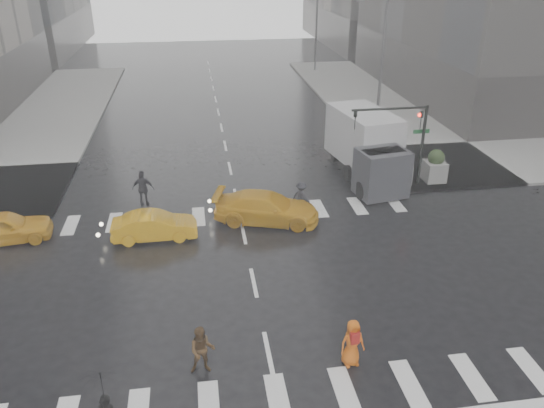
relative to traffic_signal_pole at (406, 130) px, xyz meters
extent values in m
plane|color=black|center=(-9.01, -8.01, -3.22)|extent=(120.00, 120.00, 0.00)
cube|color=gray|center=(10.49, 9.49, -3.14)|extent=(35.00, 35.00, 0.15)
cube|color=#312E2C|center=(19.99, 18.99, -1.02)|extent=(26.05, 26.05, 4.40)
cube|color=#312E2C|center=(19.99, 47.99, -1.02)|extent=(26.05, 26.05, 4.40)
cylinder|color=black|center=(0.99, -0.01, -0.97)|extent=(0.16, 0.16, 4.50)
cylinder|color=black|center=(-1.01, -0.01, 1.18)|extent=(4.00, 0.12, 0.12)
imported|color=black|center=(0.74, -0.01, 0.48)|extent=(0.16, 0.20, 1.00)
imported|color=black|center=(-2.81, -0.01, 0.68)|extent=(0.16, 0.20, 1.00)
sphere|color=#FF190C|center=(0.64, -0.01, 0.78)|extent=(0.20, 0.20, 0.20)
cube|color=#0B4F1D|center=(0.99, 0.29, -0.22)|extent=(0.90, 0.03, 0.22)
cylinder|color=#59595B|center=(1.99, 9.99, 1.28)|extent=(0.20, 0.20, 9.00)
cube|color=#59595B|center=(0.19, 9.99, 5.48)|extent=(0.50, 0.22, 0.15)
cylinder|color=#59595B|center=(1.99, 29.99, 1.28)|extent=(0.20, 0.20, 9.00)
cube|color=gray|center=(-2.01, 0.19, -2.52)|extent=(1.10, 1.10, 1.10)
sphere|color=black|center=(-2.01, 0.19, -1.72)|extent=(0.90, 0.90, 0.90)
cube|color=gray|center=(-0.01, 0.19, -2.52)|extent=(1.10, 1.10, 1.10)
sphere|color=black|center=(-0.01, 0.19, -1.72)|extent=(0.90, 0.90, 0.90)
cube|color=gray|center=(1.99, 0.19, -2.52)|extent=(1.10, 1.10, 1.10)
sphere|color=black|center=(1.99, 0.19, -1.72)|extent=(0.90, 0.90, 0.90)
imported|color=black|center=(-13.60, -14.81, -1.23)|extent=(1.11, 1.13, 0.88)
imported|color=#452F18|center=(-11.11, -12.53, -2.40)|extent=(0.82, 0.66, 1.64)
imported|color=#CD570E|center=(-6.50, -12.88, -2.41)|extent=(0.85, 0.61, 1.62)
cube|color=maroon|center=(-6.50, -13.06, -2.07)|extent=(0.30, 0.20, 0.40)
imported|color=black|center=(-13.66, -0.35, -2.28)|extent=(1.18, 0.82, 1.87)
imported|color=black|center=(-5.93, -2.07, -2.46)|extent=(1.06, 1.08, 1.51)
imported|color=orange|center=(-19.57, -3.16, -2.52)|extent=(4.31, 2.24, 1.40)
imported|color=orange|center=(-12.96, -3.85, -2.60)|extent=(3.77, 1.36, 1.24)
imported|color=orange|center=(-7.78, -2.97, -2.50)|extent=(4.76, 3.14, 1.44)
cube|color=#B9B9BC|center=(-1.51, 2.36, -1.04)|extent=(2.54, 4.87, 2.86)
cube|color=#303135|center=(-1.51, -1.03, -1.89)|extent=(2.44, 1.91, 2.44)
cube|color=black|center=(-1.51, -1.03, -1.15)|extent=(2.12, 0.95, 0.95)
cylinder|color=black|center=(-2.62, -1.25, -2.74)|extent=(0.30, 0.95, 0.95)
cylinder|color=black|center=(-0.39, -1.25, -2.74)|extent=(0.30, 0.95, 0.95)
cylinder|color=black|center=(-2.62, 1.09, -2.74)|extent=(0.30, 0.95, 0.95)
cylinder|color=black|center=(-0.39, 1.09, -2.74)|extent=(0.30, 0.95, 0.95)
cylinder|color=black|center=(-2.62, 4.05, -2.74)|extent=(0.30, 0.95, 0.95)
cylinder|color=black|center=(-0.39, 4.05, -2.74)|extent=(0.30, 0.95, 0.95)
camera|label=1|loc=(-10.86, -25.21, 8.62)|focal=35.00mm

